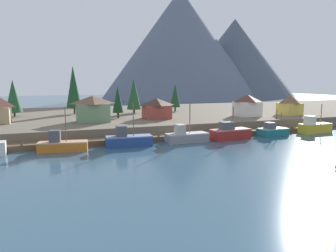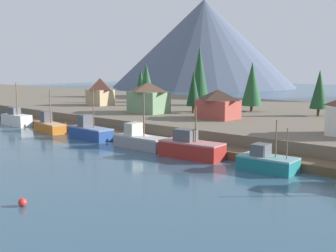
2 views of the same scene
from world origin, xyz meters
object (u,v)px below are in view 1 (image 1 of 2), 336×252
house_yellow (290,104)px  fishing_boat_red (230,133)px  house_white (247,105)px  conifer_back_right (118,99)px  house_red (157,108)px  conifer_back_left (13,96)px  house_green (93,109)px  fishing_boat_blue (128,140)px  conifer_near_right (73,87)px  fishing_boat_teal (272,131)px  fishing_boat_grey (186,136)px  conifer_mid_left (134,94)px  fishing_boat_orange (62,145)px  fishing_boat_yellow (314,127)px  conifer_near_left (175,96)px

house_yellow → fishing_boat_red: bearing=-152.3°
house_white → conifer_back_right: bearing=167.4°
house_red → conifer_back_left: 36.94m
house_green → house_yellow: size_ratio=1.33×
fishing_boat_blue → conifer_near_right: (-6.77, 36.50, 8.83)m
conifer_back_left → fishing_boat_teal: bearing=-33.1°
fishing_boat_red → fishing_boat_teal: size_ratio=1.32×
fishing_boat_blue → fishing_boat_grey: 11.33m
house_white → conifer_mid_left: bearing=146.2°
conifer_back_left → fishing_boat_blue: bearing=-57.7°
fishing_boat_red → fishing_boat_blue: bearing=173.1°
fishing_boat_orange → fishing_boat_yellow: fishing_boat_orange is taller
fishing_boat_blue → house_yellow: (48.11, 14.02, 4.14)m
fishing_boat_orange → house_red: bearing=47.9°
fishing_boat_teal → fishing_boat_blue: bearing=176.7°
fishing_boat_grey → fishing_boat_yellow: bearing=-1.8°
fishing_boat_orange → house_red: (22.73, 18.56, 3.96)m
fishing_boat_grey → conifer_near_right: bearing=114.4°
fishing_boat_teal → conifer_back_left: (-53.04, 34.54, 6.82)m
fishing_boat_grey → conifer_back_left: (-33.04, 34.44, 6.74)m
fishing_boat_yellow → house_red: size_ratio=1.20×
house_white → conifer_back_left: (-57.06, 19.19, 2.46)m
fishing_boat_grey → fishing_boat_yellow: size_ratio=1.05×
house_red → fishing_boat_grey: bearing=-90.4°
conifer_mid_left → conifer_back_left: bearing=176.7°
fishing_boat_red → conifer_mid_left: 35.54m
conifer_near_left → conifer_back_left: size_ratio=0.88×
house_green → conifer_mid_left: (13.37, 15.42, 2.44)m
conifer_near_left → house_green: bearing=-147.8°
fishing_boat_orange → conifer_back_right: 27.35m
conifer_near_left → fishing_boat_red: bearing=-92.8°
fishing_boat_grey → conifer_near_right: 41.74m
fishing_boat_grey → conifer_near_left: (11.11, 33.92, 6.21)m
house_white → conifer_near_left: 22.78m
fishing_boat_red → house_green: house_green is taller
fishing_boat_red → conifer_mid_left: (-11.41, 32.99, 6.67)m
fishing_boat_red → house_red: bearing=110.5°
fishing_boat_blue → house_white: 38.71m
fishing_boat_teal → house_white: house_white is taller
house_red → house_green: size_ratio=0.89×
house_green → conifer_back_left: 24.78m
conifer_near_left → house_yellow: bearing=-37.7°
house_white → house_red: size_ratio=0.96×
house_red → conifer_back_right: bearing=154.6°
fishing_boat_red → fishing_boat_orange: bearing=173.8°
house_white → conifer_back_right: size_ratio=0.80×
fishing_boat_red → conifer_back_left: bearing=134.8°
fishing_boat_grey → conifer_mid_left: 33.44m
fishing_boat_blue → fishing_boat_red: fishing_boat_blue is taller
fishing_boat_blue → conifer_mid_left: conifer_mid_left is taller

